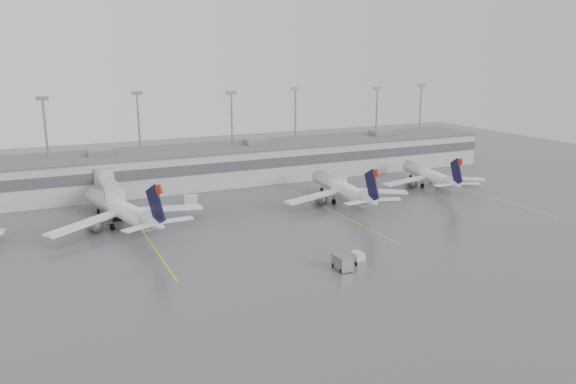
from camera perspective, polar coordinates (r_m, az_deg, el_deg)
name	(u,v)px	position (r m, az deg, el deg)	size (l,w,h in m)	color
ground	(311,271)	(77.54, 2.39, -8.05)	(260.00, 260.00, 0.00)	#505053
terminal	(194,166)	(128.63, -9.53, 2.60)	(152.00, 17.00, 9.45)	#A8A9A3
light_masts	(186,129)	(132.88, -10.34, 6.35)	(142.40, 8.00, 20.60)	gray
jet_bridge_right	(108,188)	(113.07, -17.86, 0.40)	(4.00, 17.20, 7.00)	#AAACAF
stand_markings	(248,224)	(98.23, -4.05, -3.28)	(105.25, 40.00, 0.01)	yellow
jet_mid_left	(122,209)	(99.73, -16.52, -1.69)	(27.06, 30.73, 10.15)	white
jet_mid_right	(342,188)	(111.70, 5.54, 0.38)	(26.25, 29.53, 9.55)	white
jet_far_right	(430,175)	(128.46, 14.20, 1.69)	(23.81, 26.95, 8.81)	white
baggage_tug	(358,259)	(80.76, 7.08, -6.76)	(1.67, 2.51, 1.59)	silver
baggage_cart	(342,262)	(78.08, 5.55, -7.12)	(1.86, 3.16, 2.00)	slate
gse_uld_b	(191,200)	(112.60, -9.83, -0.76)	(2.44, 1.63, 1.73)	silver
gse_uld_c	(340,181)	(126.85, 5.30, 1.09)	(2.72, 1.82, 1.93)	silver
gse_loader	(102,207)	(110.66, -18.33, -1.43)	(2.11, 3.38, 2.11)	slate
cone_b	(107,224)	(102.16, -17.88, -3.07)	(0.42, 0.42, 0.66)	#FF4405
cone_c	(308,191)	(120.59, 2.08, 0.15)	(0.39, 0.39, 0.62)	#FF4405
cone_d	(431,182)	(132.71, 14.30, 1.02)	(0.45, 0.45, 0.71)	#FF4405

